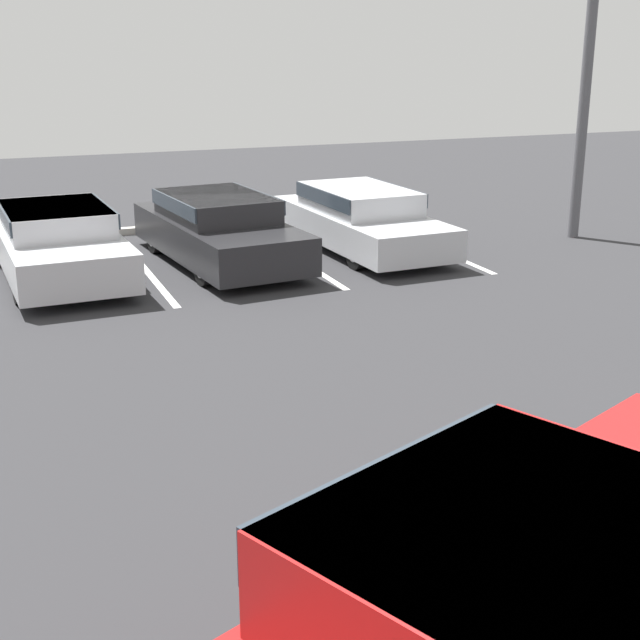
% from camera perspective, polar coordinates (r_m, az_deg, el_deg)
% --- Properties ---
extents(stall_stripe_b, '(0.12, 4.83, 0.01)m').
position_cam_1_polar(stall_stripe_b, '(15.83, -11.03, 3.10)').
color(stall_stripe_b, white).
rests_on(stall_stripe_b, ground_plane).
extents(stall_stripe_c, '(0.12, 4.83, 0.01)m').
position_cam_1_polar(stall_stripe_c, '(16.53, -1.56, 4.03)').
color(stall_stripe_c, white).
rests_on(stall_stripe_c, ground_plane).
extents(stall_stripe_d, '(0.12, 4.83, 0.01)m').
position_cam_1_polar(stall_stripe_d, '(17.64, 6.95, 4.77)').
color(stall_stripe_d, white).
rests_on(stall_stripe_d, ground_plane).
extents(parked_sedan_a, '(2.03, 4.53, 1.21)m').
position_cam_1_polar(parked_sedan_a, '(15.57, -16.40, 4.91)').
color(parked_sedan_a, '#B7BABF').
rests_on(parked_sedan_a, ground_plane).
extents(parked_sedan_b, '(2.24, 4.71, 1.23)m').
position_cam_1_polar(parked_sedan_b, '(16.09, -6.52, 5.93)').
color(parked_sedan_b, '#232326').
rests_on(parked_sedan_b, ground_plane).
extents(parked_sedan_c, '(1.97, 4.73, 1.18)m').
position_cam_1_polar(parked_sedan_c, '(17.09, 2.61, 6.62)').
color(parked_sedan_c, '#B7BABF').
rests_on(parked_sedan_c, ground_plane).
extents(light_post, '(0.70, 0.36, 6.29)m').
position_cam_1_polar(light_post, '(18.61, 16.83, 16.27)').
color(light_post, '#515156').
rests_on(light_post, ground_plane).
extents(wheel_stop_curb, '(1.70, 0.20, 0.14)m').
position_cam_1_polar(wheel_stop_curb, '(18.86, -13.83, 5.42)').
color(wheel_stop_curb, '#B7B2A8').
rests_on(wheel_stop_curb, ground_plane).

